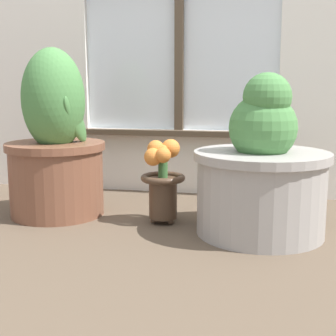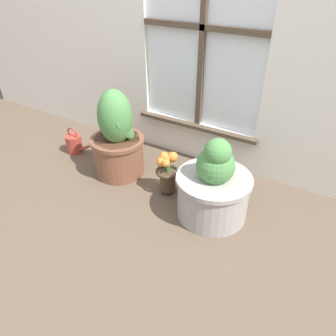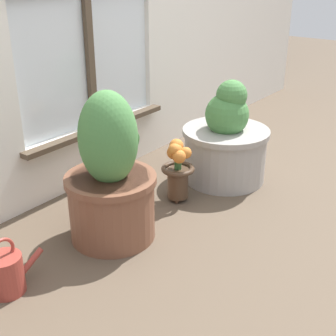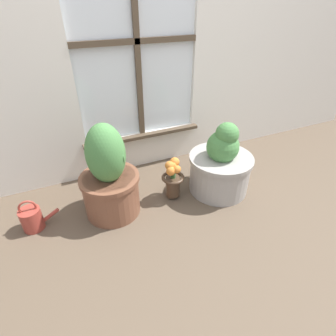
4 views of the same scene
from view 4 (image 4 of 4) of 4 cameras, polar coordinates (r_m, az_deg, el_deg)
The scene contains 5 objects.
ground_plane at distance 1.64m, azimuth 2.83°, elevation -10.54°, with size 10.00×10.00×0.00m, color brown.
potted_plant_left at distance 1.57m, azimuth -12.59°, elevation -2.48°, with size 0.35×0.35×0.59m.
potted_plant_right at distance 1.78m, azimuth 11.32°, elevation 0.47°, with size 0.42×0.42×0.50m.
flower_vase at distance 1.69m, azimuth 1.04°, elevation -2.05°, with size 0.15×0.15×0.28m.
watering_can at distance 1.71m, azimuth -27.48°, elevation -9.71°, with size 0.21×0.12×0.20m.
Camera 4 is at (-0.55, -1.04, 1.14)m, focal length 28.00 mm.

